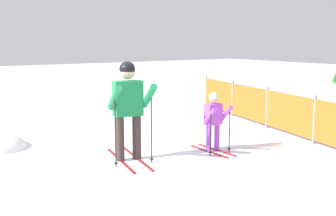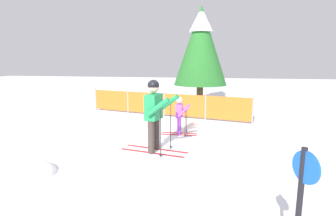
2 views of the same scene
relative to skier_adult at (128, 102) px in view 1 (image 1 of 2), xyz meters
name	(u,v)px [view 1 (image 1 of 2)]	position (x,y,z in m)	size (l,w,h in m)	color
ground_plane	(124,157)	(-0.25, 0.02, -1.08)	(60.00, 60.00, 0.00)	white
skier_adult	(128,102)	(0.00, 0.00, 0.00)	(1.74, 0.85, 1.81)	maroon
skier_child	(214,117)	(0.39, 1.67, -0.39)	(1.11, 0.56, 1.18)	maroon
safety_fence	(267,107)	(-0.61, 4.24, -0.56)	(6.84, 1.66, 1.03)	gray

